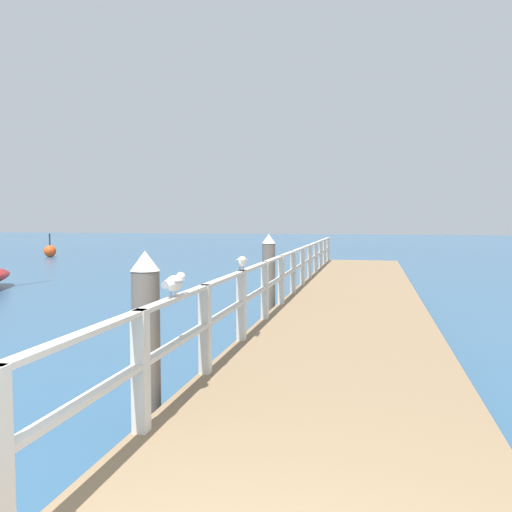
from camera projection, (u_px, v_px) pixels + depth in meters
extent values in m
cube|color=#846B4C|center=(353.00, 305.00, 12.05)|extent=(2.94, 21.53, 0.45)
cube|color=beige|center=(141.00, 371.00, 4.22)|extent=(0.12, 0.12, 1.00)
cube|color=beige|center=(205.00, 329.00, 5.83)|extent=(0.12, 0.12, 1.00)
cube|color=beige|center=(241.00, 306.00, 7.45)|extent=(0.12, 0.12, 1.00)
cube|color=beige|center=(265.00, 290.00, 9.07)|extent=(0.12, 0.12, 1.00)
cube|color=beige|center=(281.00, 280.00, 10.69)|extent=(0.12, 0.12, 1.00)
cube|color=beige|center=(293.00, 272.00, 12.30)|extent=(0.12, 0.12, 1.00)
cube|color=beige|center=(302.00, 266.00, 13.92)|extent=(0.12, 0.12, 1.00)
cube|color=beige|center=(310.00, 261.00, 15.54)|extent=(0.12, 0.12, 1.00)
cube|color=beige|center=(316.00, 257.00, 17.16)|extent=(0.12, 0.12, 1.00)
cube|color=beige|center=(321.00, 254.00, 18.77)|extent=(0.12, 0.12, 1.00)
cube|color=beige|center=(325.00, 251.00, 20.39)|extent=(0.12, 0.12, 1.00)
cube|color=beige|center=(328.00, 249.00, 22.01)|extent=(0.12, 0.12, 1.00)
cube|color=beige|center=(293.00, 252.00, 12.27)|extent=(0.10, 19.93, 0.04)
cube|color=beige|center=(293.00, 270.00, 12.30)|extent=(0.10, 19.93, 0.04)
cylinder|color=#6B6056|center=(146.00, 354.00, 5.22)|extent=(0.28, 0.28, 1.67)
cone|color=white|center=(145.00, 261.00, 5.16)|extent=(0.29, 0.29, 0.20)
cylinder|color=#6B6056|center=(269.00, 282.00, 11.37)|extent=(0.28, 0.28, 1.67)
cone|color=white|center=(269.00, 239.00, 11.30)|extent=(0.29, 0.29, 0.20)
ellipsoid|color=white|center=(174.00, 283.00, 4.90)|extent=(0.14, 0.28, 0.15)
sphere|color=white|center=(181.00, 277.00, 5.06)|extent=(0.09, 0.09, 0.09)
cone|color=gold|center=(183.00, 276.00, 5.12)|extent=(0.03, 0.05, 0.02)
cone|color=#939399|center=(167.00, 284.00, 4.73)|extent=(0.07, 0.08, 0.07)
ellipsoid|color=#939399|center=(174.00, 281.00, 4.89)|extent=(0.18, 0.23, 0.04)
cylinder|color=tan|center=(171.00, 294.00, 4.90)|extent=(0.01, 0.01, 0.05)
cylinder|color=tan|center=(176.00, 294.00, 4.89)|extent=(0.01, 0.01, 0.05)
ellipsoid|color=white|center=(242.00, 262.00, 7.43)|extent=(0.22, 0.31, 0.15)
sphere|color=white|center=(243.00, 260.00, 7.25)|extent=(0.09, 0.09, 0.09)
cone|color=gold|center=(244.00, 260.00, 7.19)|extent=(0.04, 0.06, 0.02)
cone|color=#939399|center=(240.00, 260.00, 7.60)|extent=(0.09, 0.10, 0.07)
ellipsoid|color=#939399|center=(242.00, 260.00, 7.43)|extent=(0.24, 0.27, 0.04)
cylinder|color=tan|center=(243.00, 269.00, 7.45)|extent=(0.01, 0.01, 0.05)
cylinder|color=tan|center=(240.00, 269.00, 7.44)|extent=(0.01, 0.01, 0.05)
sphere|color=#E54C19|center=(50.00, 251.00, 30.91)|extent=(0.70, 0.70, 0.70)
cylinder|color=#262626|center=(50.00, 239.00, 30.86)|extent=(0.08, 0.08, 0.70)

